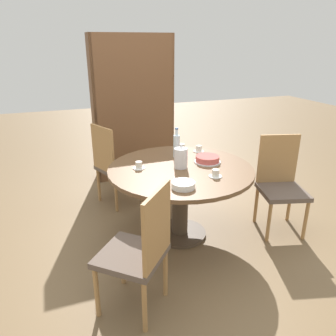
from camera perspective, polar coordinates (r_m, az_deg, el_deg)
name	(u,v)px	position (r m, az deg, el deg)	size (l,w,h in m)	color
ground_plane	(180,234)	(3.34, 2.04, -11.43)	(14.00, 14.00, 0.00)	brown
dining_table	(180,181)	(3.06, 2.18, -2.35)	(1.34, 1.34, 0.71)	#473828
chair_a	(281,183)	(3.42, 19.01, -2.43)	(0.52, 0.52, 0.95)	#A87A47
chair_b	(114,164)	(3.78, -9.43, 0.74)	(0.55, 0.55, 0.95)	#A87A47
chair_c	(140,249)	(2.27, -4.91, -13.95)	(0.59, 0.59, 0.95)	#A87A47
bookshelf	(134,110)	(4.49, -6.01, 10.00)	(1.08, 0.28, 1.90)	brown
coffee_pot	(181,157)	(2.98, 2.21, 1.90)	(0.12, 0.12, 0.22)	silver
water_bottle	(177,145)	(3.25, 1.50, 3.95)	(0.06, 0.06, 0.30)	silver
cake_main	(207,159)	(3.15, 6.89, 1.51)	(0.26, 0.26, 0.06)	silver
cup_a	(199,149)	(3.45, 5.39, 3.27)	(0.11, 0.11, 0.07)	white
cup_b	(139,166)	(2.99, -5.09, 0.40)	(0.11, 0.11, 0.07)	white
cup_c	(215,174)	(2.83, 8.27, -1.01)	(0.11, 0.11, 0.07)	white
cup_d	(182,147)	(3.50, 2.43, 3.60)	(0.11, 0.11, 0.07)	white
plate_stack	(183,185)	(2.59, 2.67, -2.94)	(0.19, 0.19, 0.05)	white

